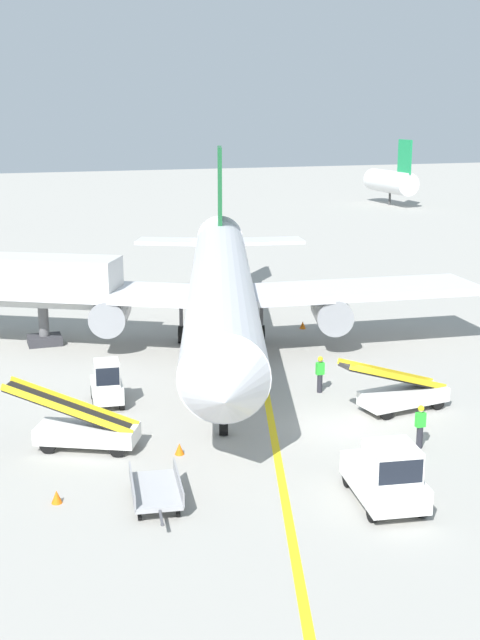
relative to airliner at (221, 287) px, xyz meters
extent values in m
plane|color=#9E9B93|center=(1.40, -12.18, -3.42)|extent=(300.00, 300.00, 0.00)
cube|color=yellow|center=(-0.16, -7.18, -3.41)|extent=(23.97, 76.50, 0.01)
cylinder|color=silver|center=(-0.16, -0.52, 0.03)|extent=(12.03, 29.63, 3.30)
cone|color=silver|center=(-4.96, -15.99, 0.03)|extent=(3.80, 3.25, 3.23)
cone|color=silver|center=(4.69, 15.14, 0.43)|extent=(3.82, 3.60, 3.14)
cube|color=silver|center=(7.44, -1.30, -0.37)|extent=(13.35, 5.56, 0.36)
cylinder|color=gray|center=(5.57, -1.77, -1.37)|extent=(2.76, 3.62, 1.90)
cube|color=silver|center=(-6.87, 3.13, -0.37)|extent=(13.49, 10.19, 0.36)
cylinder|color=gray|center=(-5.60, 1.69, -1.37)|extent=(2.76, 3.62, 1.90)
cube|color=#19592D|center=(3.98, 12.85, 4.08)|extent=(1.45, 3.90, 5.20)
cube|color=silver|center=(6.73, 11.58, 0.43)|extent=(5.49, 3.00, 0.24)
cube|color=silver|center=(1.00, 13.36, 0.43)|extent=(5.64, 4.21, 0.24)
cylinder|color=#4C4C51|center=(-3.57, -11.51, -1.86)|extent=(0.20, 0.20, 3.12)
cylinder|color=black|center=(-3.57, -11.51, -3.14)|extent=(0.50, 0.64, 0.56)
cylinder|color=#4C4C51|center=(2.53, 0.74, -1.86)|extent=(0.20, 0.20, 3.12)
cylinder|color=black|center=(2.53, 0.74, -2.94)|extent=(0.62, 1.02, 0.96)
cylinder|color=#4C4C51|center=(-1.67, 2.04, -1.86)|extent=(0.20, 0.20, 3.12)
cylinder|color=black|center=(-1.67, 2.04, -2.94)|extent=(0.62, 1.02, 0.96)
cube|color=black|center=(-4.36, -14.08, 0.38)|extent=(2.98, 1.79, 0.60)
cube|color=beige|center=(-10.43, 4.98, 0.18)|extent=(11.80, 7.96, 2.50)
cylinder|color=#59595B|center=(-8.84, 4.13, -2.24)|extent=(0.56, 0.56, 2.35)
cube|color=#333338|center=(-8.84, 4.13, -3.17)|extent=(1.80, 1.40, 0.50)
cube|color=silver|center=(-0.36, -18.65, -2.72)|extent=(2.41, 3.84, 0.80)
cube|color=silver|center=(-0.46, -19.27, -1.77)|extent=(1.74, 1.83, 1.10)
cube|color=black|center=(-0.57, -20.04, -1.77)|extent=(1.42, 0.29, 0.77)
cylinder|color=black|center=(0.25, -20.01, -3.12)|extent=(0.31, 0.63, 0.60)
cylinder|color=black|center=(-1.35, -19.77, -3.12)|extent=(0.31, 0.63, 0.60)
cylinder|color=black|center=(0.62, -17.52, -3.12)|extent=(0.31, 0.63, 0.60)
cylinder|color=black|center=(-0.97, -17.28, -3.12)|extent=(0.31, 0.63, 0.60)
cube|color=silver|center=(-7.27, -6.47, -2.77)|extent=(1.55, 2.53, 0.70)
cube|color=silver|center=(-7.32, -6.89, -1.87)|extent=(1.15, 1.19, 1.10)
cube|color=black|center=(-7.38, -7.40, -1.87)|extent=(0.98, 0.18, 0.77)
cylinder|color=black|center=(-6.82, -7.37, -3.12)|extent=(0.28, 0.62, 0.60)
cylinder|color=black|center=(-7.91, -7.25, -3.12)|extent=(0.28, 0.62, 0.60)
cylinder|color=black|center=(-6.63, -5.70, -3.12)|extent=(0.28, 0.62, 0.60)
cylinder|color=black|center=(-7.73, -5.58, -3.12)|extent=(0.28, 0.62, 0.60)
cube|color=silver|center=(-8.84, -11.12, -2.82)|extent=(4.07, 3.02, 0.60)
cylinder|color=black|center=(-10.31, -11.11, -3.12)|extent=(0.64, 0.46, 0.60)
cylinder|color=black|center=(-9.75, -9.96, -3.12)|extent=(0.64, 0.46, 0.60)
cylinder|color=black|center=(-7.92, -12.27, -3.12)|extent=(0.64, 0.46, 0.60)
cylinder|color=black|center=(-7.36, -11.13, -3.12)|extent=(0.64, 0.46, 0.60)
cube|color=black|center=(-9.38, -10.85, -1.87)|extent=(4.88, 3.00, 1.76)
cube|color=yellow|center=(-9.58, -11.26, -1.75)|extent=(4.54, 2.28, 1.84)
cube|color=yellow|center=(-9.18, -10.45, -1.75)|extent=(4.54, 2.28, 1.84)
cube|color=silver|center=(4.58, -11.25, -2.82)|extent=(3.97, 2.00, 0.60)
cylinder|color=black|center=(3.35, -12.06, -3.12)|extent=(0.62, 0.30, 0.60)
cylinder|color=black|center=(3.17, -10.80, -3.12)|extent=(0.62, 0.30, 0.60)
cylinder|color=black|center=(5.98, -11.70, -3.12)|extent=(0.62, 0.30, 0.60)
cylinder|color=black|center=(5.81, -10.44, -3.12)|extent=(0.62, 0.30, 0.60)
cube|color=black|center=(3.98, -11.33, -1.87)|extent=(5.07, 1.57, 1.76)
cube|color=yellow|center=(4.04, -11.78, -1.75)|extent=(4.98, 0.76, 1.84)
cube|color=yellow|center=(3.92, -10.88, -1.75)|extent=(4.98, 0.76, 1.84)
cube|color=#A5A5A8|center=(-7.44, -16.40, -2.98)|extent=(1.88, 2.98, 0.16)
cube|color=#4C4C51|center=(-7.71, -18.23, -3.00)|extent=(0.21, 0.90, 0.08)
cylinder|color=#4C4C51|center=(-7.77, -18.68, -3.00)|extent=(0.12, 0.12, 0.05)
cube|color=gray|center=(-6.70, -16.51, -2.73)|extent=(0.46, 2.78, 0.50)
cube|color=gray|center=(-8.19, -16.29, -2.73)|extent=(0.46, 2.78, 0.50)
cylinder|color=black|center=(-7.00, -17.52, -3.24)|extent=(0.17, 0.37, 0.36)
cylinder|color=black|center=(-8.19, -17.35, -3.24)|extent=(0.17, 0.37, 0.36)
cylinder|color=black|center=(-6.70, -15.45, -3.24)|extent=(0.17, 0.37, 0.36)
cylinder|color=black|center=(-7.89, -15.28, -3.24)|extent=(0.17, 0.37, 0.36)
cylinder|color=#26262D|center=(2.13, -8.02, -2.99)|extent=(0.24, 0.24, 0.85)
cube|color=green|center=(2.13, -8.02, -2.29)|extent=(0.36, 0.22, 0.56)
sphere|color=#9E7051|center=(2.13, -8.02, -1.90)|extent=(0.20, 0.20, 0.20)
sphere|color=yellow|center=(2.13, -8.02, -1.84)|extent=(0.24, 0.24, 0.24)
cylinder|color=#26262D|center=(3.07, -15.13, -2.99)|extent=(0.24, 0.24, 0.85)
cube|color=green|center=(3.07, -15.13, -2.29)|extent=(0.36, 0.22, 0.56)
sphere|color=beige|center=(3.07, -15.13, -1.90)|extent=(0.20, 0.20, 0.20)
sphere|color=yellow|center=(3.07, -15.13, -1.84)|extent=(0.24, 0.24, 0.24)
cone|color=orange|center=(-5.70, -12.80, -3.20)|extent=(0.36, 0.36, 0.44)
cone|color=orange|center=(-10.50, -15.35, -3.20)|extent=(0.36, 0.36, 0.44)
cone|color=orange|center=(5.86, 2.74, -3.20)|extent=(0.36, 0.36, 0.44)
cylinder|color=silver|center=(43.00, 60.12, -0.32)|extent=(3.00, 10.00, 3.00)
cylinder|color=#3F3F3F|center=(43.00, 60.12, -2.62)|extent=(0.30, 0.30, 1.60)
cube|color=#198C4C|center=(43.00, 56.62, 3.18)|extent=(0.24, 3.20, 4.40)
camera|label=1|loc=(-12.86, -40.82, 9.00)|focal=46.77mm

